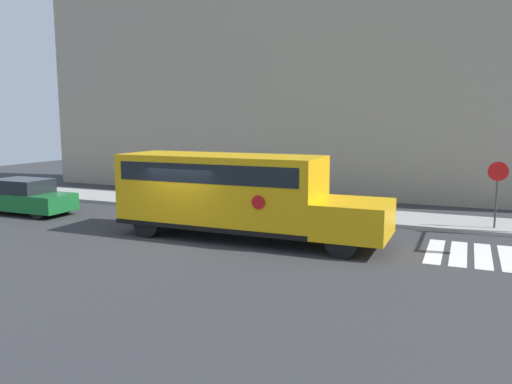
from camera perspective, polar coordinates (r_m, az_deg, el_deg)
name	(u,v)px	position (r m, az deg, el deg)	size (l,w,h in m)	color
ground_plane	(183,241)	(17.43, -8.39, -5.56)	(60.00, 60.00, 0.00)	#333335
sidewalk_strip	(256,208)	(23.08, 0.05, -1.87)	(44.00, 3.00, 0.15)	#9E9E99
building_backdrop	(301,85)	(28.88, 5.22, 12.05)	(32.00, 4.00, 12.12)	#9E937F
school_bus	(233,191)	(17.40, -2.63, 0.07)	(9.45, 2.57, 2.93)	#EAA80F
parked_car	(26,197)	(24.26, -24.80, -0.51)	(4.23, 1.77, 1.54)	#196B2D
stop_sign	(497,186)	(20.33, 25.85, 0.67)	(0.71, 0.10, 2.62)	#38383A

